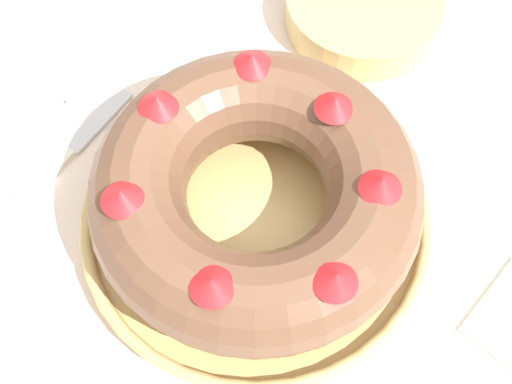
{
  "coord_description": "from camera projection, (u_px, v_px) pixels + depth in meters",
  "views": [
    {
      "loc": [
        0.17,
        -0.26,
        1.38
      ],
      "look_at": [
        0.01,
        -0.02,
        0.84
      ],
      "focal_mm": 50.0,
      "sensor_mm": 36.0,
      "label": 1
    }
  ],
  "objects": [
    {
      "name": "serving_dish",
      "position": [
        256.0,
        221.0,
        0.67
      ],
      "size": [
        0.33,
        0.33,
        0.03
      ],
      "color": "tan",
      "rests_on": "dining_table"
    },
    {
      "name": "dining_table",
      "position": [
        260.0,
        242.0,
        0.76
      ],
      "size": [
        1.6,
        1.23,
        0.77
      ],
      "color": "beige",
      "rests_on": "ground_plane"
    },
    {
      "name": "side_bowl",
      "position": [
        363.0,
        9.0,
        0.79
      ],
      "size": [
        0.17,
        0.17,
        0.04
      ],
      "primitive_type": "cylinder",
      "color": "tan",
      "rests_on": "dining_table"
    },
    {
      "name": "cake_knife",
      "position": [
        68.0,
        152.0,
        0.72
      ],
      "size": [
        0.02,
        0.16,
        0.01
      ],
      "rotation": [
        0.0,
        0.0,
        -0.06
      ],
      "color": "white",
      "rests_on": "dining_table"
    },
    {
      "name": "bundt_cake",
      "position": [
        256.0,
        192.0,
        0.62
      ],
      "size": [
        0.29,
        0.29,
        0.1
      ],
      "color": "brown",
      "rests_on": "serving_dish"
    },
    {
      "name": "fork",
      "position": [
        57.0,
        123.0,
        0.74
      ],
      "size": [
        0.02,
        0.18,
        0.01
      ],
      "rotation": [
        0.0,
        0.0,
        -0.05
      ],
      "color": "white",
      "rests_on": "dining_table"
    },
    {
      "name": "serving_knife",
      "position": [
        22.0,
        131.0,
        0.73
      ],
      "size": [
        0.02,
        0.2,
        0.01
      ],
      "rotation": [
        0.0,
        0.0,
        0.08
      ],
      "color": "white",
      "rests_on": "dining_table"
    }
  ]
}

